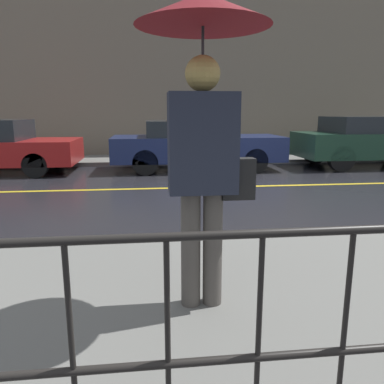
% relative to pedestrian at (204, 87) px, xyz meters
% --- Properties ---
extents(ground_plane, '(80.00, 80.00, 0.00)m').
position_rel_pedestrian_xyz_m(ground_plane, '(1.74, 5.07, -1.74)').
color(ground_plane, black).
extents(sidewalk_far, '(28.00, 2.00, 0.12)m').
position_rel_pedestrian_xyz_m(sidewalk_far, '(1.74, 9.53, -1.68)').
color(sidewalk_far, slate).
rests_on(sidewalk_far, ground_plane).
extents(lane_marking, '(25.20, 0.12, 0.01)m').
position_rel_pedestrian_xyz_m(lane_marking, '(1.74, 5.07, -1.73)').
color(lane_marking, gold).
rests_on(lane_marking, ground_plane).
extents(building_storefront, '(28.00, 0.30, 6.49)m').
position_rel_pedestrian_xyz_m(building_storefront, '(1.74, 10.68, 1.51)').
color(building_storefront, '#706656').
rests_on(building_storefront, ground_plane).
extents(pedestrian, '(0.92, 0.92, 2.22)m').
position_rel_pedestrian_xyz_m(pedestrian, '(0.00, 0.00, 0.00)').
color(pedestrian, '#4C4742').
rests_on(pedestrian, sidewalk_near).
extents(car_navy, '(4.59, 1.76, 1.34)m').
position_rel_pedestrian_xyz_m(car_navy, '(0.90, 7.59, -1.03)').
color(car_navy, '#19234C').
rests_on(car_navy, ground_plane).
extents(car_dark_green, '(4.23, 1.84, 1.44)m').
position_rel_pedestrian_xyz_m(car_dark_green, '(5.99, 7.59, -0.98)').
color(car_dark_green, '#193828').
rests_on(car_dark_green, ground_plane).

